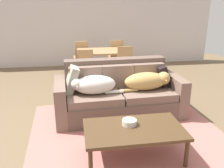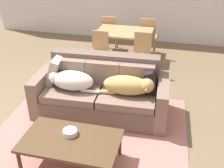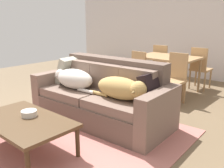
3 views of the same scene
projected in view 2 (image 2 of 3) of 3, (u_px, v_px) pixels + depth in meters
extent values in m
plane|color=brown|center=(82.00, 115.00, 4.64)|extent=(10.00, 10.00, 0.00)
cube|color=#BB7066|center=(89.00, 137.00, 4.12)|extent=(3.00, 2.79, 0.01)
cube|color=brown|center=(101.00, 104.00, 4.63)|extent=(1.86, 1.01, 0.34)
cube|color=#775F52|center=(74.00, 89.00, 4.59)|extent=(0.92, 0.93, 0.13)
cube|color=#775F52|center=(128.00, 94.00, 4.44)|extent=(0.92, 0.93, 0.13)
cube|color=brown|center=(105.00, 66.00, 4.67)|extent=(1.83, 0.32, 0.47)
cube|color=#775F52|center=(70.00, 70.00, 4.62)|extent=(0.56, 0.18, 0.40)
cube|color=#775F52|center=(103.00, 73.00, 4.52)|extent=(0.56, 0.18, 0.40)
cube|color=#775F52|center=(137.00, 76.00, 4.43)|extent=(0.56, 0.18, 0.40)
cube|color=#775F52|center=(44.00, 90.00, 4.72)|extent=(0.22, 0.94, 0.67)
cube|color=#775F52|center=(162.00, 102.00, 4.38)|extent=(0.22, 0.94, 0.67)
ellipsoid|color=silver|center=(72.00, 80.00, 4.39)|extent=(0.70, 0.40, 0.31)
sphere|color=silver|center=(55.00, 78.00, 4.41)|extent=(0.18, 0.18, 0.18)
cone|color=#A59E96|center=(53.00, 80.00, 4.34)|extent=(0.09, 0.11, 0.08)
cylinder|color=silver|center=(90.00, 91.00, 4.34)|extent=(0.31, 0.06, 0.05)
ellipsoid|color=tan|center=(127.00, 85.00, 4.26)|extent=(0.75, 0.36, 0.30)
sphere|color=tan|center=(147.00, 86.00, 4.17)|extent=(0.22, 0.22, 0.22)
cone|color=olive|center=(146.00, 89.00, 4.09)|extent=(0.11, 0.13, 0.10)
cylinder|color=tan|center=(105.00, 92.00, 4.32)|extent=(0.33, 0.06, 0.05)
cube|color=#AAA794|center=(55.00, 70.00, 4.62)|extent=(0.31, 0.48, 0.47)
cube|color=black|center=(152.00, 80.00, 4.36)|extent=(0.25, 0.39, 0.41)
cube|color=#4E361F|center=(71.00, 141.00, 3.48)|extent=(1.24, 0.72, 0.04)
cylinder|color=#422E1A|center=(20.00, 162.00, 3.43)|extent=(0.05, 0.05, 0.37)
cylinder|color=#422E1A|center=(42.00, 132.00, 3.96)|extent=(0.05, 0.05, 0.37)
cylinder|color=#422E1A|center=(120.00, 144.00, 3.72)|extent=(0.05, 0.05, 0.37)
cylinder|color=silver|center=(70.00, 132.00, 3.54)|extent=(0.19, 0.19, 0.07)
cube|color=tan|center=(124.00, 32.00, 6.18)|extent=(1.23, 0.87, 0.04)
cylinder|color=#97744C|center=(96.00, 52.00, 6.15)|extent=(0.05, 0.05, 0.72)
cylinder|color=#97744C|center=(146.00, 57.00, 5.92)|extent=(0.05, 0.05, 0.72)
cylinder|color=#97744C|center=(105.00, 40.00, 6.81)|extent=(0.05, 0.05, 0.72)
cylinder|color=#97744C|center=(150.00, 44.00, 6.57)|extent=(0.05, 0.05, 0.72)
cube|color=tan|center=(98.00, 54.00, 5.90)|extent=(0.42, 0.42, 0.04)
cube|color=tan|center=(100.00, 40.00, 5.93)|extent=(0.36, 0.05, 0.43)
cylinder|color=#A07A50|center=(88.00, 65.00, 5.90)|extent=(0.04, 0.04, 0.41)
cylinder|color=#A07A50|center=(103.00, 67.00, 5.82)|extent=(0.04, 0.04, 0.41)
cylinder|color=#A07A50|center=(93.00, 59.00, 6.19)|extent=(0.04, 0.04, 0.41)
cylinder|color=#A07A50|center=(108.00, 61.00, 6.11)|extent=(0.04, 0.04, 0.41)
cube|color=tan|center=(141.00, 59.00, 5.66)|extent=(0.41, 0.41, 0.04)
cube|color=tan|center=(143.00, 43.00, 5.69)|extent=(0.36, 0.04, 0.48)
cylinder|color=#A07A50|center=(131.00, 71.00, 5.65)|extent=(0.04, 0.04, 0.41)
cylinder|color=#A07A50|center=(148.00, 73.00, 5.59)|extent=(0.04, 0.04, 0.41)
cylinder|color=#A07A50|center=(134.00, 64.00, 5.94)|extent=(0.04, 0.04, 0.41)
cylinder|color=#A07A50|center=(149.00, 66.00, 5.88)|extent=(0.04, 0.04, 0.41)
cube|color=tan|center=(110.00, 33.00, 7.03)|extent=(0.43, 0.43, 0.04)
cube|color=tan|center=(109.00, 26.00, 6.75)|extent=(0.36, 0.07, 0.45)
cylinder|color=#A07A50|center=(118.00, 40.00, 7.26)|extent=(0.04, 0.04, 0.43)
cylinder|color=#A07A50|center=(105.00, 39.00, 7.31)|extent=(0.04, 0.04, 0.43)
cylinder|color=#A07A50|center=(116.00, 45.00, 6.97)|extent=(0.04, 0.04, 0.43)
cylinder|color=#A07A50|center=(103.00, 44.00, 7.01)|extent=(0.04, 0.04, 0.43)
cube|color=tan|center=(148.00, 37.00, 6.82)|extent=(0.40, 0.40, 0.04)
cube|color=tan|center=(148.00, 29.00, 6.54)|extent=(0.36, 0.04, 0.48)
cylinder|color=#A07A50|center=(155.00, 44.00, 7.04)|extent=(0.04, 0.04, 0.42)
cylinder|color=#A07A50|center=(142.00, 43.00, 7.11)|extent=(0.04, 0.04, 0.42)
cylinder|color=#A07A50|center=(154.00, 48.00, 6.75)|extent=(0.04, 0.04, 0.42)
cylinder|color=#A07A50|center=(140.00, 47.00, 6.82)|extent=(0.04, 0.04, 0.42)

